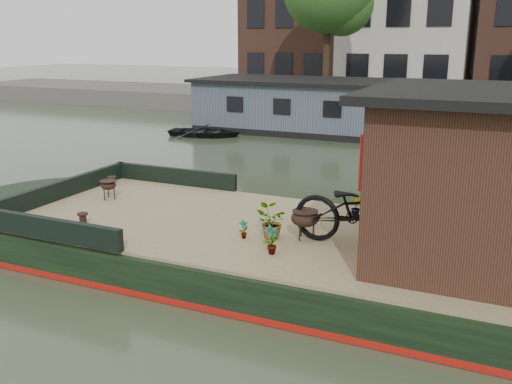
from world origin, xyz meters
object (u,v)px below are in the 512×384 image
at_px(brazier_front, 305,225).
at_px(brazier_rear, 109,190).
at_px(bicycle, 363,211).
at_px(potted_plant_a, 272,240).
at_px(dinghy, 205,129).

xyz_separation_m(brazier_front, brazier_rear, (-4.30, 0.59, -0.04)).
relative_size(bicycle, brazier_rear, 5.76).
relative_size(potted_plant_a, brazier_front, 0.95).
relative_size(brazier_front, dinghy, 0.16).
xyz_separation_m(bicycle, potted_plant_a, (-1.14, -0.81, -0.35)).
relative_size(brazier_rear, dinghy, 0.13).
xyz_separation_m(bicycle, brazier_front, (-0.92, 0.01, -0.34)).
distance_m(bicycle, brazier_front, 0.98).
bearing_deg(brazier_rear, bicycle, -6.61).
bearing_deg(bicycle, brazier_front, 92.32).
height_order(brazier_front, brazier_rear, brazier_front).
xyz_separation_m(bicycle, brazier_rear, (-5.22, 0.60, -0.38)).
bearing_deg(bicycle, brazier_rear, 86.55).
xyz_separation_m(brazier_front, dinghy, (-8.15, 11.31, -0.59)).
height_order(bicycle, brazier_front, bicycle).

